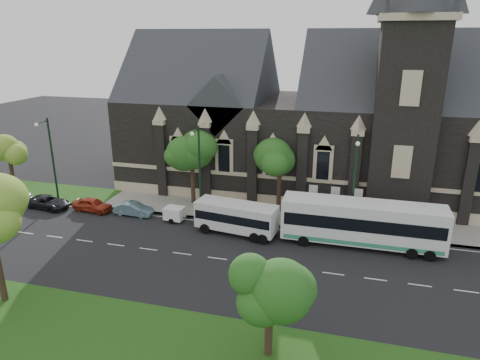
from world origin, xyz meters
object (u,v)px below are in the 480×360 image
(banner_flag_center, at_px, (333,200))
(car_far_black, at_px, (49,202))
(car_far_white, at_px, (9,195))
(tour_coach, at_px, (362,223))
(street_lamp_mid, at_px, (199,168))
(banner_flag_left, at_px, (311,198))
(shuttle_bus, at_px, (236,216))
(tree_walk_far, at_px, (10,149))
(banner_flag_right, at_px, (355,202))
(box_trailer, at_px, (174,213))
(tree_walk_left, at_px, (194,150))
(street_lamp_near, at_px, (354,180))
(tree_walk_right, at_px, (283,156))
(car_far_red, at_px, (92,205))
(street_lamp_far, at_px, (51,156))
(tree_park_east, at_px, (274,279))
(sedan, at_px, (134,209))

(banner_flag_center, height_order, car_far_black, banner_flag_center)
(banner_flag_center, distance_m, car_far_white, 33.63)
(tour_coach, xyz_separation_m, car_far_white, (-36.09, 0.95, -1.34))
(street_lamp_mid, xyz_separation_m, banner_flag_left, (10.29, 1.91, -2.73))
(tour_coach, height_order, shuttle_bus, tour_coach)
(banner_flag_left, xyz_separation_m, car_far_black, (-26.17, -3.38, -1.75))
(tree_walk_far, bearing_deg, banner_flag_right, -1.77)
(banner_flag_right, distance_m, car_far_white, 35.63)
(box_trailer, height_order, car_far_white, car_far_white)
(banner_flag_left, xyz_separation_m, banner_flag_right, (4.00, 0.00, 0.00))
(street_lamp_mid, relative_size, box_trailer, 3.41)
(car_far_white, bearing_deg, tree_walk_left, -75.15)
(street_lamp_near, distance_m, banner_flag_center, 3.74)
(street_lamp_mid, distance_m, banner_flag_center, 12.73)
(banner_flag_left, bearing_deg, tree_walk_far, 178.03)
(shuttle_bus, relative_size, box_trailer, 2.84)
(tree_walk_right, bearing_deg, banner_flag_center, -18.64)
(tree_walk_right, xyz_separation_m, car_far_red, (-18.28, -4.66, -5.13))
(tree_walk_right, distance_m, street_lamp_far, 23.50)
(street_lamp_mid, distance_m, car_far_white, 21.66)
(car_far_red, bearing_deg, tree_park_east, -120.81)
(street_lamp_near, relative_size, shuttle_bus, 1.20)
(street_lamp_near, height_order, tour_coach, street_lamp_near)
(banner_flag_left, relative_size, tour_coach, 0.31)
(tree_walk_far, relative_size, street_lamp_mid, 0.70)
(tree_park_east, xyz_separation_m, car_far_red, (-21.25, 15.37, -3.93))
(tree_park_east, xyz_separation_m, tree_walk_right, (-2.96, 20.04, 1.20))
(tree_park_east, bearing_deg, banner_flag_left, 89.65)
(tree_walk_far, relative_size, banner_flag_left, 1.57)
(box_trailer, bearing_deg, tree_park_east, -45.35)
(tree_park_east, relative_size, tour_coach, 0.48)
(street_lamp_near, bearing_deg, sedan, -177.52)
(tree_walk_far, relative_size, sedan, 1.62)
(banner_flag_right, relative_size, box_trailer, 1.51)
(street_lamp_near, xyz_separation_m, banner_flag_left, (-3.71, 1.91, -2.73))
(banner_flag_center, bearing_deg, tree_walk_left, 173.11)
(car_far_black, bearing_deg, car_far_white, 90.81)
(tree_walk_right, distance_m, banner_flag_center, 6.36)
(tree_walk_left, relative_size, tour_coach, 0.58)
(street_lamp_far, distance_m, sedan, 10.44)
(tree_walk_far, bearing_deg, car_far_white, -56.47)
(box_trailer, bearing_deg, street_lamp_far, -179.35)
(tour_coach, bearing_deg, street_lamp_near, 115.92)
(tree_walk_right, bearing_deg, street_lamp_mid, -153.35)
(banner_flag_right, relative_size, sedan, 1.03)
(street_lamp_mid, bearing_deg, shuttle_bus, -27.82)
(banner_flag_center, bearing_deg, street_lamp_far, -176.14)
(banner_flag_left, xyz_separation_m, sedan, (-16.89, -2.80, -1.74))
(tree_walk_far, height_order, street_lamp_mid, street_lamp_mid)
(banner_flag_center, distance_m, box_trailer, 14.85)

